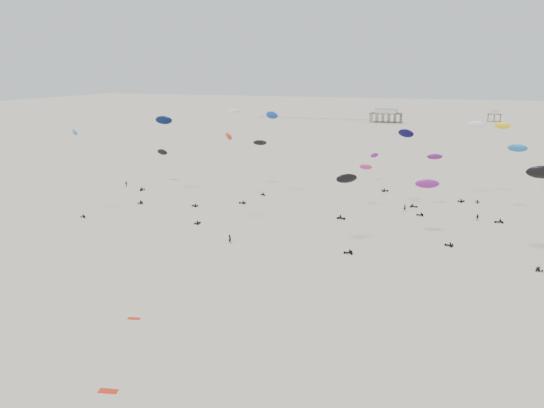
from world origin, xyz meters
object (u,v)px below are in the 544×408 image
at_px(rig_0, 498,139).
at_px(rig_8, 267,129).
at_px(pavilion_small, 494,117).
at_px(rig_3, 157,161).
at_px(pavilion_main, 386,116).
at_px(spectator_0, 230,243).

relative_size(rig_0, rig_8, 0.91).
height_order(pavilion_small, rig_3, rig_3).
xyz_separation_m(pavilion_main, spectator_0, (3.56, -270.73, -4.22)).
bearing_deg(pavilion_small, rig_0, -92.84).
bearing_deg(rig_8, rig_3, 80.61).
bearing_deg(rig_8, pavilion_main, -4.11).
bearing_deg(rig_3, rig_8, 165.66).
xyz_separation_m(rig_8, spectator_0, (7.08, -43.04, -19.39)).
bearing_deg(rig_3, pavilion_main, -108.90).
relative_size(pavilion_main, rig_3, 1.26).
bearing_deg(rig_0, rig_8, 18.13).
bearing_deg(rig_0, pavilion_main, -75.55).
distance_m(rig_0, spectator_0, 86.51).
distance_m(rig_3, rig_8, 40.83).
xyz_separation_m(rig_3, spectator_0, (45.88, -47.24, -7.42)).
xyz_separation_m(pavilion_main, pavilion_small, (70.00, 30.00, -0.74)).
distance_m(pavilion_small, rig_3, 277.29).
distance_m(rig_0, rig_3, 102.57).
relative_size(pavilion_small, rig_3, 0.54).
distance_m(pavilion_small, rig_0, 236.44).
relative_size(pavilion_small, rig_8, 0.35).
relative_size(rig_0, spectator_0, 10.36).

